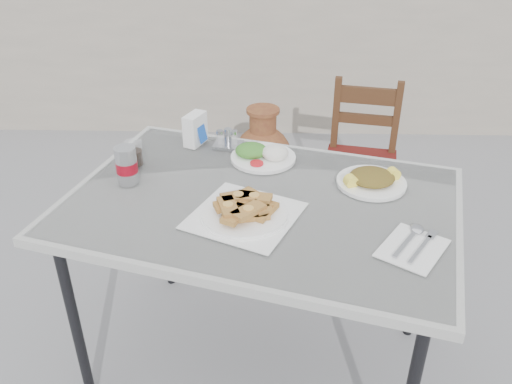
{
  "coord_description": "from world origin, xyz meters",
  "views": [
    {
      "loc": [
        0.0,
        -1.59,
        1.81
      ],
      "look_at": [
        -0.05,
        0.07,
        0.82
      ],
      "focal_mm": 38.0,
      "sensor_mm": 36.0,
      "label": 1
    }
  ],
  "objects_px": {
    "salad_rice_plate": "(262,154)",
    "salad_chopped_plate": "(372,179)",
    "pide_plate": "(244,208)",
    "soda_can": "(127,165)",
    "chair": "(361,160)",
    "condiment_caddy": "(228,141)",
    "cafe_table": "(261,212)",
    "terracotta_urn": "(263,163)",
    "cola_glass": "(134,154)",
    "napkin_holder": "(195,129)"
  },
  "relations": [
    {
      "from": "salad_chopped_plate",
      "to": "terracotta_urn",
      "type": "relative_size",
      "value": 0.39
    },
    {
      "from": "salad_chopped_plate",
      "to": "condiment_caddy",
      "type": "height_order",
      "value": "condiment_caddy"
    },
    {
      "from": "cafe_table",
      "to": "cola_glass",
      "type": "xyz_separation_m",
      "value": [
        -0.49,
        0.24,
        0.1
      ]
    },
    {
      "from": "pide_plate",
      "to": "chair",
      "type": "bearing_deg",
      "value": 63.16
    },
    {
      "from": "pide_plate",
      "to": "napkin_holder",
      "type": "height_order",
      "value": "napkin_holder"
    },
    {
      "from": "soda_can",
      "to": "terracotta_urn",
      "type": "xyz_separation_m",
      "value": [
        0.48,
        1.17,
        -0.59
      ]
    },
    {
      "from": "pide_plate",
      "to": "condiment_caddy",
      "type": "relative_size",
      "value": 3.4
    },
    {
      "from": "salad_chopped_plate",
      "to": "cola_glass",
      "type": "xyz_separation_m",
      "value": [
        -0.9,
        0.13,
        0.02
      ]
    },
    {
      "from": "napkin_holder",
      "to": "chair",
      "type": "height_order",
      "value": "napkin_holder"
    },
    {
      "from": "pide_plate",
      "to": "soda_can",
      "type": "xyz_separation_m",
      "value": [
        -0.44,
        0.21,
        0.04
      ]
    },
    {
      "from": "salad_rice_plate",
      "to": "chair",
      "type": "relative_size",
      "value": 0.3
    },
    {
      "from": "soda_can",
      "to": "cola_glass",
      "type": "distance_m",
      "value": 0.14
    },
    {
      "from": "soda_can",
      "to": "cola_glass",
      "type": "bearing_deg",
      "value": 92.57
    },
    {
      "from": "salad_chopped_plate",
      "to": "condiment_caddy",
      "type": "bearing_deg",
      "value": 151.48
    },
    {
      "from": "cola_glass",
      "to": "terracotta_urn",
      "type": "height_order",
      "value": "cola_glass"
    },
    {
      "from": "pide_plate",
      "to": "condiment_caddy",
      "type": "height_order",
      "value": "condiment_caddy"
    },
    {
      "from": "cafe_table",
      "to": "pide_plate",
      "type": "height_order",
      "value": "pide_plate"
    },
    {
      "from": "cafe_table",
      "to": "terracotta_urn",
      "type": "distance_m",
      "value": 1.35
    },
    {
      "from": "cafe_table",
      "to": "terracotta_urn",
      "type": "xyz_separation_m",
      "value": [
        -0.01,
        1.27,
        -0.46
      ]
    },
    {
      "from": "salad_chopped_plate",
      "to": "napkin_holder",
      "type": "bearing_deg",
      "value": 154.58
    },
    {
      "from": "cafe_table",
      "to": "condiment_caddy",
      "type": "height_order",
      "value": "condiment_caddy"
    },
    {
      "from": "napkin_holder",
      "to": "terracotta_urn",
      "type": "height_order",
      "value": "napkin_holder"
    },
    {
      "from": "pide_plate",
      "to": "terracotta_urn",
      "type": "bearing_deg",
      "value": 88.35
    },
    {
      "from": "condiment_caddy",
      "to": "cafe_table",
      "type": "bearing_deg",
      "value": -70.48
    },
    {
      "from": "chair",
      "to": "terracotta_urn",
      "type": "relative_size",
      "value": 1.33
    },
    {
      "from": "cafe_table",
      "to": "pide_plate",
      "type": "bearing_deg",
      "value": -114.87
    },
    {
      "from": "chair",
      "to": "terracotta_urn",
      "type": "bearing_deg",
      "value": 168.09
    },
    {
      "from": "soda_can",
      "to": "chair",
      "type": "distance_m",
      "value": 1.45
    },
    {
      "from": "soda_can",
      "to": "condiment_caddy",
      "type": "bearing_deg",
      "value": 41.81
    },
    {
      "from": "cafe_table",
      "to": "chair",
      "type": "bearing_deg",
      "value": 62.95
    },
    {
      "from": "condiment_caddy",
      "to": "chair",
      "type": "xyz_separation_m",
      "value": [
        0.67,
        0.63,
        -0.4
      ]
    },
    {
      "from": "cafe_table",
      "to": "cola_glass",
      "type": "height_order",
      "value": "cola_glass"
    },
    {
      "from": "cafe_table",
      "to": "cola_glass",
      "type": "distance_m",
      "value": 0.56
    },
    {
      "from": "soda_can",
      "to": "terracotta_urn",
      "type": "distance_m",
      "value": 1.39
    },
    {
      "from": "chair",
      "to": "condiment_caddy",
      "type": "bearing_deg",
      "value": -125.76
    },
    {
      "from": "salad_rice_plate",
      "to": "condiment_caddy",
      "type": "relative_size",
      "value": 2.02
    },
    {
      "from": "chair",
      "to": "soda_can",
      "type": "bearing_deg",
      "value": -126.14
    },
    {
      "from": "pide_plate",
      "to": "condiment_caddy",
      "type": "bearing_deg",
      "value": 100.18
    },
    {
      "from": "salad_rice_plate",
      "to": "salad_chopped_plate",
      "type": "relative_size",
      "value": 1.02
    },
    {
      "from": "pide_plate",
      "to": "terracotta_urn",
      "type": "xyz_separation_m",
      "value": [
        0.04,
        1.38,
        -0.55
      ]
    },
    {
      "from": "pide_plate",
      "to": "cafe_table",
      "type": "bearing_deg",
      "value": 65.13
    },
    {
      "from": "napkin_holder",
      "to": "salad_rice_plate",
      "type": "bearing_deg",
      "value": -1.6
    },
    {
      "from": "soda_can",
      "to": "pide_plate",
      "type": "bearing_deg",
      "value": -26.06
    },
    {
      "from": "pide_plate",
      "to": "salad_rice_plate",
      "type": "height_order",
      "value": "pide_plate"
    },
    {
      "from": "cafe_table",
      "to": "chair",
      "type": "xyz_separation_m",
      "value": [
        0.53,
        1.04,
        -0.32
      ]
    },
    {
      "from": "salad_rice_plate",
      "to": "napkin_holder",
      "type": "distance_m",
      "value": 0.31
    },
    {
      "from": "pide_plate",
      "to": "napkin_holder",
      "type": "bearing_deg",
      "value": 112.71
    },
    {
      "from": "soda_can",
      "to": "chair",
      "type": "bearing_deg",
      "value": 42.58
    },
    {
      "from": "pide_plate",
      "to": "napkin_holder",
      "type": "distance_m",
      "value": 0.59
    },
    {
      "from": "napkin_holder",
      "to": "terracotta_urn",
      "type": "xyz_separation_m",
      "value": [
        0.27,
        0.83,
        -0.59
      ]
    }
  ]
}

